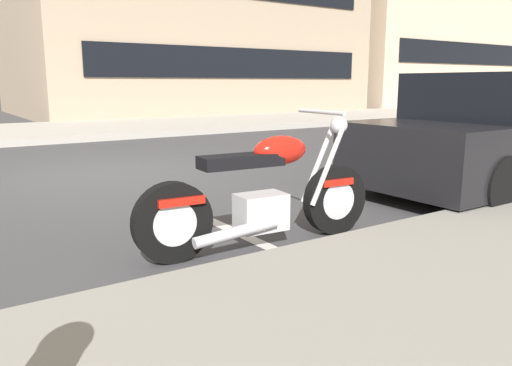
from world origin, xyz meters
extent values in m
plane|color=#3D3D3F|center=(0.00, 0.00, 0.00)|extent=(260.00, 260.00, 0.00)
cube|color=#ADA89E|center=(12.00, 6.80, 0.07)|extent=(120.00, 5.00, 0.14)
cube|color=silver|center=(0.00, -3.70, 0.00)|extent=(0.12, 2.20, 0.01)
cylinder|color=black|center=(0.72, -4.02, 0.31)|extent=(0.62, 0.16, 0.61)
cylinder|color=silver|center=(0.72, -4.02, 0.31)|extent=(0.35, 0.15, 0.34)
cylinder|color=black|center=(-0.79, -3.90, 0.31)|extent=(0.62, 0.16, 0.61)
cylinder|color=silver|center=(-0.79, -3.90, 0.31)|extent=(0.35, 0.15, 0.34)
cube|color=silver|center=(-0.03, -3.96, 0.29)|extent=(0.42, 0.29, 0.30)
cube|color=black|center=(-0.21, -3.95, 0.73)|extent=(0.70, 0.27, 0.10)
ellipsoid|color=#B7190F|center=(0.15, -3.98, 0.79)|extent=(0.50, 0.28, 0.24)
cube|color=#B7190F|center=(-0.74, -3.91, 0.48)|extent=(0.37, 0.21, 0.06)
cube|color=#B7190F|center=(0.70, -4.02, 0.48)|extent=(0.33, 0.19, 0.06)
cylinder|color=silver|center=(0.58, -3.94, 0.62)|extent=(0.34, 0.07, 0.65)
cylinder|color=silver|center=(0.57, -4.08, 0.62)|extent=(0.34, 0.07, 0.65)
cylinder|color=silver|center=(0.54, -4.01, 1.09)|extent=(0.09, 0.62, 0.04)
sphere|color=silver|center=(0.74, -4.03, 0.97)|extent=(0.15, 0.15, 0.15)
cylinder|color=silver|center=(-0.34, -4.08, 0.20)|extent=(0.71, 0.15, 0.16)
cube|color=black|center=(3.93, -3.71, 0.52)|extent=(4.29, 1.73, 0.72)
cube|color=black|center=(3.94, -3.71, 1.16)|extent=(2.31, 1.59, 0.56)
cylinder|color=black|center=(5.34, -2.92, 0.31)|extent=(0.62, 0.22, 0.62)
cylinder|color=black|center=(2.51, -2.92, 0.31)|extent=(0.62, 0.22, 0.62)
cylinder|color=black|center=(2.51, -4.49, 0.31)|extent=(0.62, 0.22, 0.62)
cube|color=tan|center=(7.99, 14.20, 4.65)|extent=(13.73, 10.19, 9.30)
cube|color=black|center=(7.99, 9.07, 2.05)|extent=(11.54, 0.06, 1.10)
cube|color=black|center=(21.85, 9.07, 2.83)|extent=(10.03, 0.06, 1.10)
camera|label=1|loc=(-2.29, -7.23, 1.33)|focal=35.23mm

